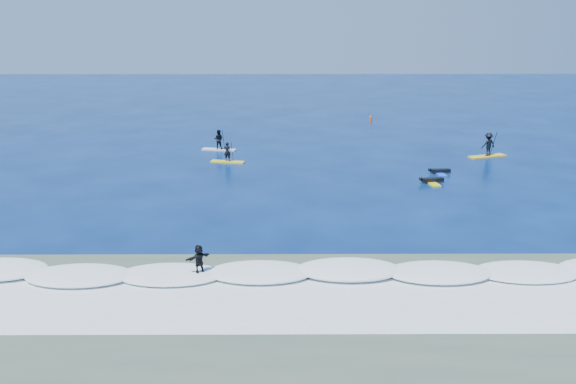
{
  "coord_description": "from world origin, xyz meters",
  "views": [
    {
      "loc": [
        -1.88,
        -36.7,
        11.62
      ],
      "look_at": [
        -1.68,
        1.39,
        0.6
      ],
      "focal_mm": 40.0,
      "sensor_mm": 36.0,
      "label": 1
    }
  ],
  "objects_px": {
    "sup_paddler_right": "(488,146)",
    "prone_paddler_far": "(439,172)",
    "prone_paddler_near": "(431,181)",
    "sup_paddler_center": "(219,141)",
    "marker_buoy": "(371,118)",
    "sup_paddler_left": "(227,155)",
    "wave_surfer": "(199,261)"
  },
  "relations": [
    {
      "from": "sup_paddler_right",
      "to": "prone_paddler_far",
      "type": "xyz_separation_m",
      "value": [
        -5.14,
        -5.38,
        -0.74
      ]
    },
    {
      "from": "sup_paddler_center",
      "to": "sup_paddler_right",
      "type": "relative_size",
      "value": 0.89
    },
    {
      "from": "wave_surfer",
      "to": "marker_buoy",
      "type": "height_order",
      "value": "wave_surfer"
    },
    {
      "from": "sup_paddler_left",
      "to": "prone_paddler_near",
      "type": "xyz_separation_m",
      "value": [
        14.49,
        -6.12,
        -0.42
      ]
    },
    {
      "from": "sup_paddler_right",
      "to": "prone_paddler_far",
      "type": "height_order",
      "value": "sup_paddler_right"
    },
    {
      "from": "sup_paddler_left",
      "to": "prone_paddler_far",
      "type": "relative_size",
      "value": 1.27
    },
    {
      "from": "sup_paddler_right",
      "to": "prone_paddler_far",
      "type": "distance_m",
      "value": 7.48
    },
    {
      "from": "sup_paddler_left",
      "to": "sup_paddler_right",
      "type": "bearing_deg",
      "value": 16.48
    },
    {
      "from": "sup_paddler_left",
      "to": "wave_surfer",
      "type": "distance_m",
      "value": 22.09
    },
    {
      "from": "prone_paddler_near",
      "to": "prone_paddler_far",
      "type": "bearing_deg",
      "value": -33.5
    },
    {
      "from": "sup_paddler_right",
      "to": "marker_buoy",
      "type": "bearing_deg",
      "value": 92.39
    },
    {
      "from": "sup_paddler_left",
      "to": "wave_surfer",
      "type": "height_order",
      "value": "sup_paddler_left"
    },
    {
      "from": "sup_paddler_center",
      "to": "prone_paddler_far",
      "type": "height_order",
      "value": "sup_paddler_center"
    },
    {
      "from": "sup_paddler_left",
      "to": "sup_paddler_center",
      "type": "height_order",
      "value": "sup_paddler_center"
    },
    {
      "from": "prone_paddler_near",
      "to": "sup_paddler_center",
      "type": "bearing_deg",
      "value": 46.38
    },
    {
      "from": "prone_paddler_near",
      "to": "wave_surfer",
      "type": "height_order",
      "value": "wave_surfer"
    },
    {
      "from": "sup_paddler_center",
      "to": "sup_paddler_right",
      "type": "xyz_separation_m",
      "value": [
        21.88,
        -2.62,
        0.14
      ]
    },
    {
      "from": "wave_surfer",
      "to": "marker_buoy",
      "type": "relative_size",
      "value": 2.8
    },
    {
      "from": "wave_surfer",
      "to": "sup_paddler_center",
      "type": "bearing_deg",
      "value": 55.03
    },
    {
      "from": "prone_paddler_far",
      "to": "wave_surfer",
      "type": "height_order",
      "value": "wave_surfer"
    },
    {
      "from": "prone_paddler_far",
      "to": "marker_buoy",
      "type": "distance_m",
      "value": 22.25
    },
    {
      "from": "sup_paddler_left",
      "to": "prone_paddler_far",
      "type": "height_order",
      "value": "sup_paddler_left"
    },
    {
      "from": "sup_paddler_left",
      "to": "wave_surfer",
      "type": "relative_size",
      "value": 1.46
    },
    {
      "from": "prone_paddler_near",
      "to": "wave_surfer",
      "type": "distance_m",
      "value": 21.14
    },
    {
      "from": "sup_paddler_center",
      "to": "prone_paddler_near",
      "type": "height_order",
      "value": "sup_paddler_center"
    },
    {
      "from": "prone_paddler_far",
      "to": "prone_paddler_near",
      "type": "bearing_deg",
      "value": 150.87
    },
    {
      "from": "prone_paddler_near",
      "to": "sup_paddler_left",
      "type": "bearing_deg",
      "value": 57.59
    },
    {
      "from": "sup_paddler_center",
      "to": "wave_surfer",
      "type": "height_order",
      "value": "sup_paddler_center"
    },
    {
      "from": "sup_paddler_right",
      "to": "prone_paddler_near",
      "type": "distance_m",
      "value": 10.16
    },
    {
      "from": "sup_paddler_center",
      "to": "marker_buoy",
      "type": "distance_m",
      "value": 20.35
    },
    {
      "from": "sup_paddler_center",
      "to": "wave_surfer",
      "type": "distance_m",
      "value": 26.59
    },
    {
      "from": "sup_paddler_right",
      "to": "prone_paddler_near",
      "type": "bearing_deg",
      "value": -149.34
    }
  ]
}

